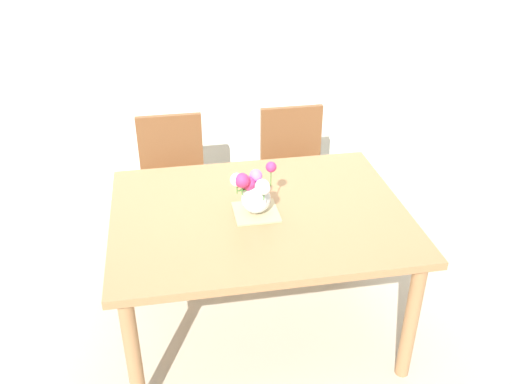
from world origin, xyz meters
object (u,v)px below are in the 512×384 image
at_px(chair_left, 173,175).
at_px(chair_right, 294,165).
at_px(flower_vase, 253,191).
at_px(dining_table, 259,225).

height_order(chair_left, chair_right, same).
bearing_deg(chair_right, chair_left, 0.00).
xyz_separation_m(chair_left, flower_vase, (0.37, -0.92, 0.37)).
xyz_separation_m(dining_table, flower_vase, (-0.03, -0.02, 0.22)).
distance_m(chair_left, flower_vase, 1.06).
height_order(chair_right, flower_vase, flower_vase).
distance_m(chair_right, flower_vase, 1.09).
bearing_deg(flower_vase, dining_table, 28.81).
bearing_deg(flower_vase, chair_right, 64.55).
distance_m(dining_table, flower_vase, 0.22).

